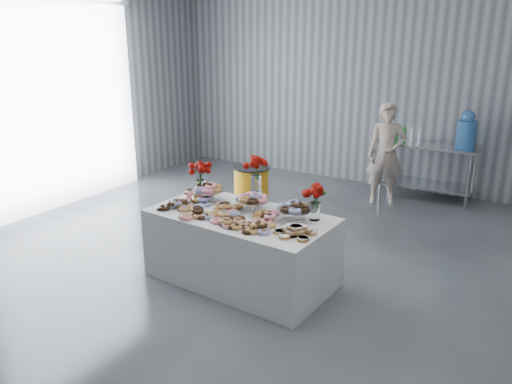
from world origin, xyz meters
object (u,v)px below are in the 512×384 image
Objects in this scene: display_table at (241,248)px; water_jug at (466,131)px; prep_table at (428,161)px; person at (386,154)px; trash_barrel at (251,190)px.

water_jug reaches higher than display_table.
prep_table is at bearing 75.02° from display_table.
person is 2.24× the size of trash_barrel.
water_jug is at bearing 5.07° from person.
water_jug is 3.29m from trash_barrel.
display_table is at bearing -111.78° from water_jug.
person is (-0.51, -0.51, 0.16)m from prep_table.
prep_table is at bearing 23.21° from person.
person reaches higher than trash_barrel.
water_jug is 0.80× the size of trash_barrel.
prep_table is 0.97× the size of person.
trash_barrel is at bearing 118.89° from display_table.
prep_table is at bearing 43.97° from trash_barrel.
water_jug is (0.50, -0.00, 0.53)m from prep_table.
prep_table is 2.16× the size of trash_barrel.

